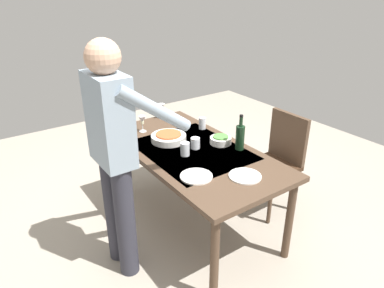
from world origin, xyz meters
The scene contains 14 objects.
ground_plane centered at (0.00, 0.00, 0.00)m, with size 6.00×6.00×0.00m, color #9E9384.
dining_table centered at (0.00, 0.00, 0.66)m, with size 1.67×0.86×0.73m.
chair_near centered at (-0.22, -0.81, 0.53)m, with size 0.40×0.40×0.91m.
person_server centered at (-0.10, 0.69, 0.96)m, with size 0.42×0.61×1.69m.
wine_bottle centered at (-0.21, -0.32, 0.84)m, with size 0.07×0.07×0.30m.
wine_glass_left centered at (0.75, -0.16, 0.84)m, with size 0.07×0.07×0.15m.
wine_glass_right centered at (0.56, 0.15, 0.84)m, with size 0.07×0.07×0.15m.
water_cup_near_left centered at (0.31, -0.33, 0.79)m, with size 0.07×0.07×0.11m, color silver.
water_cup_near_right centered at (0.01, -0.04, 0.78)m, with size 0.08×0.08×0.09m, color silver.
water_cup_far_left centered at (-0.05, 0.10, 0.79)m, with size 0.07×0.07×0.11m, color silver.
serving_bowl_pasta centered at (0.25, 0.07, 0.77)m, with size 0.30×0.30×0.07m.
side_bowl_salad centered at (-0.04, -0.27, 0.77)m, with size 0.18×0.18×0.07m.
dinner_plate_near centered at (-0.38, 0.23, 0.74)m, with size 0.23×0.23×0.01m, color white.
dinner_plate_far centered at (-0.57, -0.05, 0.74)m, with size 0.23×0.23×0.01m, color white.
Camera 1 is at (-2.10, 1.48, 1.99)m, focal length 32.91 mm.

